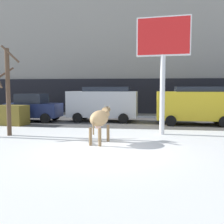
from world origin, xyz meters
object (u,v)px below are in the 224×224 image
(billboard, at_px, (163,44))
(car_yellow_van, at_px, (196,104))
(pedestrian_by_cars, at_px, (19,105))
(car_silver_van, at_px, (103,103))
(dumpster, at_px, (13,115))
(cow_tan, at_px, (100,119))
(pedestrian_near_billboard, at_px, (47,105))
(car_navy_hatchback, at_px, (34,108))
(bare_tree_left_lot, at_px, (7,89))

(billboard, bearing_deg, car_yellow_van, 59.91)
(billboard, relative_size, car_yellow_van, 1.20)
(billboard, bearing_deg, pedestrian_by_cars, 146.51)
(car_silver_van, bearing_deg, dumpster, -153.90)
(cow_tan, relative_size, car_silver_van, 0.42)
(pedestrian_by_cars, height_order, dumpster, pedestrian_by_cars)
(cow_tan, relative_size, pedestrian_near_billboard, 1.12)
(cow_tan, bearing_deg, pedestrian_near_billboard, 122.28)
(car_navy_hatchback, xyz_separation_m, pedestrian_by_cars, (-2.80, 3.42, -0.05))
(billboard, bearing_deg, car_navy_hatchback, 154.67)
(car_yellow_van, bearing_deg, cow_tan, -127.48)
(car_navy_hatchback, relative_size, bare_tree_left_lot, 0.85)
(dumpster, bearing_deg, cow_tan, -36.12)
(pedestrian_by_cars, distance_m, dumpster, 5.71)
(car_yellow_van, relative_size, pedestrian_near_billboard, 2.67)
(car_silver_van, distance_m, pedestrian_near_billboard, 5.77)
(pedestrian_by_cars, bearing_deg, car_navy_hatchback, -50.64)
(pedestrian_by_cars, relative_size, bare_tree_left_lot, 0.42)
(pedestrian_near_billboard, relative_size, pedestrian_by_cars, 1.00)
(pedestrian_near_billboard, relative_size, bare_tree_left_lot, 0.42)
(bare_tree_left_lot, bearing_deg, dumpster, 115.83)
(bare_tree_left_lot, bearing_deg, billboard, 10.53)
(cow_tan, bearing_deg, dumpster, 143.88)
(pedestrian_near_billboard, distance_m, dumpster, 5.24)
(cow_tan, bearing_deg, billboard, 43.45)
(car_silver_van, xyz_separation_m, dumpster, (-5.14, -2.52, -0.64))
(car_navy_hatchback, distance_m, pedestrian_near_billboard, 3.45)
(dumpster, bearing_deg, pedestrian_by_cars, 113.52)
(car_silver_van, bearing_deg, car_yellow_van, -8.45)
(car_yellow_van, bearing_deg, car_navy_hatchback, 179.12)
(cow_tan, relative_size, billboard, 0.35)
(billboard, bearing_deg, car_silver_van, 128.45)
(cow_tan, xyz_separation_m, pedestrian_near_billboard, (-6.18, 9.79, -0.11))
(cow_tan, relative_size, bare_tree_left_lot, 0.47)
(bare_tree_left_lot, relative_size, dumpster, 2.42)
(car_yellow_van, bearing_deg, billboard, -120.09)
(cow_tan, relative_size, dumpster, 1.14)
(car_navy_hatchback, relative_size, pedestrian_by_cars, 2.03)
(car_silver_van, height_order, bare_tree_left_lot, bare_tree_left_lot)
(cow_tan, bearing_deg, car_silver_van, 98.87)
(cow_tan, distance_m, bare_tree_left_lot, 4.86)
(cow_tan, height_order, car_navy_hatchback, car_navy_hatchback)
(car_yellow_van, bearing_deg, dumpster, -171.48)
(pedestrian_by_cars, bearing_deg, car_silver_van, -20.05)
(car_silver_van, bearing_deg, pedestrian_by_cars, 159.95)
(cow_tan, height_order, pedestrian_by_cars, pedestrian_by_cars)
(car_yellow_van, bearing_deg, bare_tree_left_lot, -151.38)
(pedestrian_near_billboard, xyz_separation_m, dumpster, (-0.07, -5.23, -0.28))
(car_silver_van, height_order, dumpster, car_silver_van)
(billboard, distance_m, pedestrian_near_billboard, 11.94)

